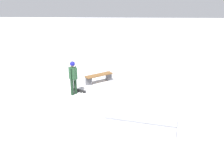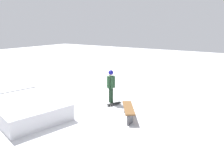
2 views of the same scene
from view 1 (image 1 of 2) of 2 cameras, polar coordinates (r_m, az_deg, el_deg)
The scene contains 5 objects.
ground_plane at distance 12.61m, azimuth 5.16°, elevation -3.85°, with size 60.00×60.00×0.00m, color silver.
skate_ramp at distance 10.87m, azimuth 7.08°, elevation -6.46°, with size 5.86×3.80×0.74m.
skater at distance 13.15m, azimuth -8.38°, elevation 1.85°, with size 0.40×0.44×1.73m.
skateboard at distance 13.75m, azimuth -7.14°, elevation -1.36°, with size 0.50×0.81×0.09m.
park_bench at distance 14.79m, azimuth -2.83°, elevation 1.62°, with size 1.25×1.54×0.48m.
Camera 1 is at (11.38, -0.77, 5.38)m, focal length 42.45 mm.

